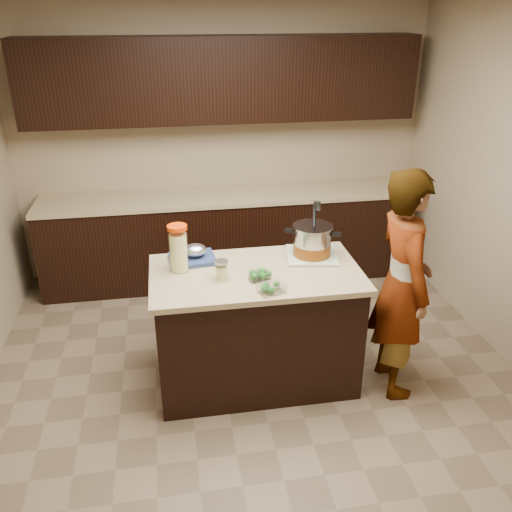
# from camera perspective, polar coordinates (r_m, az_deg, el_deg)

# --- Properties ---
(ground_plane) EXTENTS (4.00, 4.00, 0.00)m
(ground_plane) POSITION_cam_1_polar(r_m,az_deg,el_deg) (4.23, 0.00, -12.61)
(ground_plane) COLOR brown
(ground_plane) RESTS_ON ground
(room_shell) EXTENTS (4.04, 4.04, 2.72)m
(room_shell) POSITION_cam_1_polar(r_m,az_deg,el_deg) (3.45, 0.00, 10.50)
(room_shell) COLOR tan
(room_shell) RESTS_ON ground
(back_cabinets) EXTENTS (3.60, 0.63, 2.33)m
(back_cabinets) POSITION_cam_1_polar(r_m,az_deg,el_deg) (5.32, -3.16, 7.10)
(back_cabinets) COLOR black
(back_cabinets) RESTS_ON ground
(island) EXTENTS (1.46, 0.81, 0.90)m
(island) POSITION_cam_1_polar(r_m,az_deg,el_deg) (3.96, 0.00, -7.44)
(island) COLOR black
(island) RESTS_ON ground
(dish_towel) EXTENTS (0.41, 0.41, 0.02)m
(dish_towel) POSITION_cam_1_polar(r_m,az_deg,el_deg) (3.98, 5.87, 0.06)
(dish_towel) COLOR #699262
(dish_towel) RESTS_ON island
(stock_pot) EXTENTS (0.39, 0.37, 0.41)m
(stock_pot) POSITION_cam_1_polar(r_m,az_deg,el_deg) (3.93, 5.94, 1.45)
(stock_pot) COLOR #B7B7BC
(stock_pot) RESTS_ON dish_towel
(lemonade_pitcher) EXTENTS (0.16, 0.16, 0.33)m
(lemonade_pitcher) POSITION_cam_1_polar(r_m,az_deg,el_deg) (3.74, -8.16, 0.62)
(lemonade_pitcher) COLOR #DBDB86
(lemonade_pitcher) RESTS_ON island
(mason_jar) EXTENTS (0.11, 0.11, 0.15)m
(mason_jar) POSITION_cam_1_polar(r_m,az_deg,el_deg) (3.62, -3.64, -1.56)
(mason_jar) COLOR #DBDB86
(mason_jar) RESTS_ON island
(broccoli_tub_left) EXTENTS (0.15, 0.15, 0.06)m
(broccoli_tub_left) POSITION_cam_1_polar(r_m,az_deg,el_deg) (3.64, 0.76, -2.07)
(broccoli_tub_left) COLOR silver
(broccoli_tub_left) RESTS_ON island
(broccoli_tub_right) EXTENTS (0.17, 0.17, 0.06)m
(broccoli_tub_right) POSITION_cam_1_polar(r_m,az_deg,el_deg) (3.62, 0.20, -2.13)
(broccoli_tub_right) COLOR silver
(broccoli_tub_right) RESTS_ON island
(broccoli_tub_rect) EXTENTS (0.19, 0.17, 0.06)m
(broccoli_tub_rect) POSITION_cam_1_polar(r_m,az_deg,el_deg) (3.47, 1.67, -3.45)
(broccoli_tub_rect) COLOR silver
(broccoli_tub_rect) RESTS_ON island
(blue_tray) EXTENTS (0.34, 0.29, 0.12)m
(blue_tray) POSITION_cam_1_polar(r_m,az_deg,el_deg) (3.90, -6.60, 0.04)
(blue_tray) COLOR navy
(blue_tray) RESTS_ON island
(person) EXTENTS (0.41, 0.61, 1.66)m
(person) POSITION_cam_1_polar(r_m,az_deg,el_deg) (3.86, 15.11, -2.96)
(person) COLOR gray
(person) RESTS_ON ground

